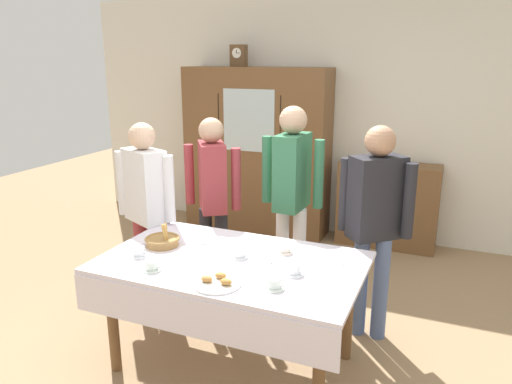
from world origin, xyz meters
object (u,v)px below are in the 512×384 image
(mantel_clock, at_px, (239,56))
(tea_cup_center, at_px, (240,253))
(tea_cup_back_edge, at_px, (274,284))
(pastry_plate, at_px, (217,282))
(tea_cup_far_left, at_px, (284,249))
(tea_cup_mid_left, at_px, (152,266))
(tea_cup_far_right, at_px, (294,270))
(spoon_center, at_px, (201,243))
(dining_table, at_px, (230,277))
(tea_cup_near_right, at_px, (139,252))
(bread_basket, at_px, (162,241))
(spoon_mid_right, at_px, (338,264))
(person_near_right_end, at_px, (213,190))
(person_beside_shelf, at_px, (375,214))
(book_stack, at_px, (391,161))
(spoon_front_edge, at_px, (267,262))
(person_by_cabinet, at_px, (292,186))
(person_behind_table_right, at_px, (146,200))
(wall_cabinet, at_px, (257,151))
(bookshelf_low, at_px, (387,205))

(mantel_clock, distance_m, tea_cup_center, 3.01)
(tea_cup_back_edge, distance_m, pastry_plate, 0.33)
(tea_cup_far_left, bearing_deg, tea_cup_mid_left, -138.67)
(tea_cup_far_right, xyz_separation_m, spoon_center, (-0.75, 0.21, -0.02))
(dining_table, xyz_separation_m, tea_cup_near_right, (-0.59, -0.14, 0.13))
(mantel_clock, height_order, spoon_center, mantel_clock)
(bread_basket, height_order, pastry_plate, bread_basket)
(spoon_mid_right, height_order, person_near_right_end, person_near_right_end)
(bread_basket, bearing_deg, person_beside_shelf, 27.01)
(book_stack, distance_m, spoon_front_edge, 2.59)
(person_by_cabinet, distance_m, person_behind_table_right, 1.17)
(tea_cup_center, height_order, bread_basket, bread_basket)
(mantel_clock, bearing_deg, pastry_plate, -67.67)
(wall_cabinet, bearing_deg, tea_cup_back_edge, -65.40)
(tea_cup_far_left, height_order, spoon_mid_right, tea_cup_far_left)
(tea_cup_mid_left, relative_size, person_by_cabinet, 0.08)
(spoon_center, distance_m, person_behind_table_right, 0.71)
(bookshelf_low, bearing_deg, person_near_right_end, -125.64)
(person_by_cabinet, bearing_deg, tea_cup_center, -91.50)
(book_stack, relative_size, tea_cup_far_right, 1.70)
(tea_cup_near_right, bearing_deg, person_beside_shelf, 33.21)
(wall_cabinet, bearing_deg, spoon_center, -76.26)
(book_stack, bearing_deg, tea_cup_far_right, -94.03)
(pastry_plate, bearing_deg, person_behind_table_right, 142.72)
(tea_cup_center, bearing_deg, spoon_center, 162.65)
(spoon_center, height_order, person_near_right_end, person_near_right_end)
(tea_cup_far_left, xyz_separation_m, spoon_center, (-0.58, -0.08, -0.02))
(dining_table, height_order, person_beside_shelf, person_beside_shelf)
(tea_cup_mid_left, bearing_deg, book_stack, 71.05)
(book_stack, distance_m, tea_cup_mid_left, 3.10)
(mantel_clock, bearing_deg, tea_cup_back_edge, -61.84)
(spoon_mid_right, bearing_deg, person_beside_shelf, 75.88)
(tea_cup_center, distance_m, pastry_plate, 0.40)
(spoon_mid_right, bearing_deg, tea_cup_mid_left, -153.11)
(dining_table, relative_size, bookshelf_low, 1.58)
(dining_table, xyz_separation_m, person_beside_shelf, (0.78, 0.75, 0.30))
(tea_cup_far_left, bearing_deg, tea_cup_center, -142.06)
(wall_cabinet, height_order, tea_cup_far_right, wall_cabinet)
(pastry_plate, distance_m, spoon_center, 0.64)
(tea_cup_center, bearing_deg, pastry_plate, -83.75)
(book_stack, distance_m, tea_cup_back_edge, 2.88)
(person_by_cabinet, bearing_deg, person_beside_shelf, -23.39)
(person_near_right_end, bearing_deg, bookshelf_low, 54.36)
(tea_cup_far_right, distance_m, person_beside_shelf, 0.85)
(tea_cup_near_right, relative_size, person_beside_shelf, 0.08)
(tea_cup_back_edge, relative_size, tea_cup_center, 1.00)
(tea_cup_center, bearing_deg, spoon_front_edge, -1.82)
(tea_cup_back_edge, height_order, person_near_right_end, person_near_right_end)
(bookshelf_low, xyz_separation_m, tea_cup_center, (-0.60, -2.55, 0.32))
(spoon_center, xyz_separation_m, person_behind_table_right, (-0.64, 0.27, 0.17))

